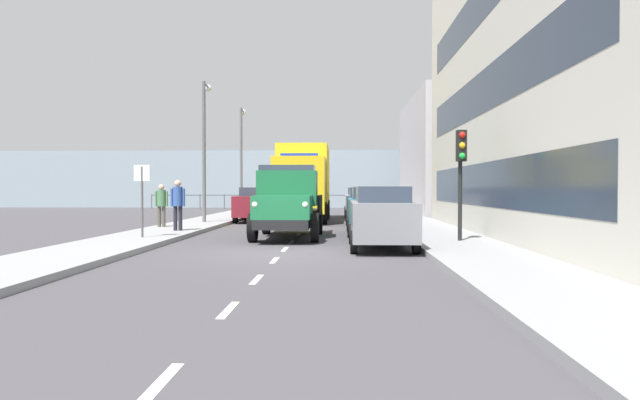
% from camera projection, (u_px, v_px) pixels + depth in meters
% --- Properties ---
extents(ground_plane, '(80.00, 80.00, 0.00)m').
position_uv_depth(ground_plane, '(306.00, 227.00, 24.82)').
color(ground_plane, '#423F44').
extents(sidewalk_left, '(2.52, 43.97, 0.15)m').
position_uv_depth(sidewalk_left, '(418.00, 225.00, 24.64)').
color(sidewalk_left, gray).
rests_on(sidewalk_left, ground_plane).
extents(sidewalk_right, '(2.52, 43.97, 0.15)m').
position_uv_depth(sidewalk_right, '(195.00, 225.00, 25.00)').
color(sidewalk_right, gray).
rests_on(sidewalk_right, ground_plane).
extents(road_centreline_markings, '(0.12, 39.95, 0.01)m').
position_uv_depth(road_centreline_markings, '(305.00, 227.00, 24.39)').
color(road_centreline_markings, silver).
rests_on(road_centreline_markings, ground_plane).
extents(building_terrace, '(8.32, 21.05, 11.58)m').
position_uv_depth(building_terrace, '(615.00, 59.00, 18.13)').
color(building_terrace, beige).
rests_on(building_terrace, ground_plane).
extents(building_far_block, '(8.31, 13.78, 7.58)m').
position_uv_depth(building_far_block, '(473.00, 156.00, 37.68)').
color(building_far_block, '#B7B2B7').
rests_on(building_far_block, ground_plane).
extents(sea_horizon, '(80.00, 0.80, 5.00)m').
position_uv_depth(sea_horizon, '(324.00, 179.00, 49.73)').
color(sea_horizon, '#84939E').
rests_on(sea_horizon, ground_plane).
extents(seawall_railing, '(28.08, 0.08, 1.20)m').
position_uv_depth(seawall_railing, '(322.00, 198.00, 46.16)').
color(seawall_railing, '#4C5156').
rests_on(seawall_railing, ground_plane).
extents(truck_vintage_green, '(2.17, 5.64, 2.43)m').
position_uv_depth(truck_vintage_green, '(288.00, 203.00, 18.90)').
color(truck_vintage_green, black).
rests_on(truck_vintage_green, ground_plane).
extents(lorry_cargo_yellow, '(2.58, 8.20, 3.87)m').
position_uv_depth(lorry_cargo_yellow, '(303.00, 181.00, 29.26)').
color(lorry_cargo_yellow, gold).
rests_on(lorry_cargo_yellow, ground_plane).
extents(car_grey_kerbside_near, '(1.77, 4.10, 1.72)m').
position_uv_depth(car_grey_kerbside_near, '(382.00, 216.00, 15.73)').
color(car_grey_kerbside_near, slate).
rests_on(car_grey_kerbside_near, ground_plane).
extents(car_teal_kerbside_1, '(1.81, 4.53, 1.72)m').
position_uv_depth(car_teal_kerbside_1, '(372.00, 210.00, 20.66)').
color(car_teal_kerbside_1, '#1E6670').
rests_on(car_teal_kerbside_1, ground_plane).
extents(car_navy_kerbside_2, '(1.80, 4.52, 1.72)m').
position_uv_depth(car_navy_kerbside_2, '(365.00, 205.00, 26.98)').
color(car_navy_kerbside_2, navy).
rests_on(car_navy_kerbside_2, ground_plane).
extents(car_silver_kerbside_3, '(1.84, 4.14, 1.72)m').
position_uv_depth(car_silver_kerbside_3, '(360.00, 202.00, 33.15)').
color(car_silver_kerbside_3, '#B7BABF').
rests_on(car_silver_kerbside_3, ground_plane).
extents(car_maroon_oppositeside_0, '(1.90, 4.08, 1.72)m').
position_uv_depth(car_maroon_oppositeside_0, '(257.00, 204.00, 28.47)').
color(car_maroon_oppositeside_0, maroon).
rests_on(car_maroon_oppositeside_0, ground_plane).
extents(car_black_oppositeside_1, '(1.95, 4.21, 1.72)m').
position_uv_depth(car_black_oppositeside_1, '(272.00, 201.00, 34.71)').
color(car_black_oppositeside_1, black).
rests_on(car_black_oppositeside_1, ground_plane).
extents(car_white_oppositeside_2, '(1.84, 4.03, 1.72)m').
position_uv_depth(car_white_oppositeside_2, '(282.00, 199.00, 40.16)').
color(car_white_oppositeside_2, white).
rests_on(car_white_oppositeside_2, ground_plane).
extents(pedestrian_by_lamp, '(0.53, 0.34, 1.82)m').
position_uv_depth(pedestrian_by_lamp, '(178.00, 201.00, 20.52)').
color(pedestrian_by_lamp, black).
rests_on(pedestrian_by_lamp, sidewalk_right).
extents(pedestrian_with_bag, '(0.53, 0.34, 1.68)m').
position_uv_depth(pedestrian_with_bag, '(161.00, 202.00, 22.53)').
color(pedestrian_with_bag, '#4C473D').
rests_on(pedestrian_with_bag, sidewalk_right).
extents(traffic_light_near, '(0.28, 0.41, 3.20)m').
position_uv_depth(traffic_light_near, '(461.00, 161.00, 16.45)').
color(traffic_light_near, black).
rests_on(traffic_light_near, sidewalk_left).
extents(lamp_post_promenade, '(0.32, 1.14, 6.38)m').
position_uv_depth(lamp_post_promenade, '(205.00, 138.00, 25.98)').
color(lamp_post_promenade, '#59595B').
rests_on(lamp_post_promenade, sidewalk_right).
extents(lamp_post_far, '(0.32, 1.14, 6.53)m').
position_uv_depth(lamp_post_far, '(242.00, 151.00, 35.54)').
color(lamp_post_far, '#59595B').
rests_on(lamp_post_far, sidewalk_right).
extents(street_sign, '(0.50, 0.07, 2.25)m').
position_uv_depth(street_sign, '(142.00, 188.00, 17.68)').
color(street_sign, '#4C4C4C').
rests_on(street_sign, sidewalk_right).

